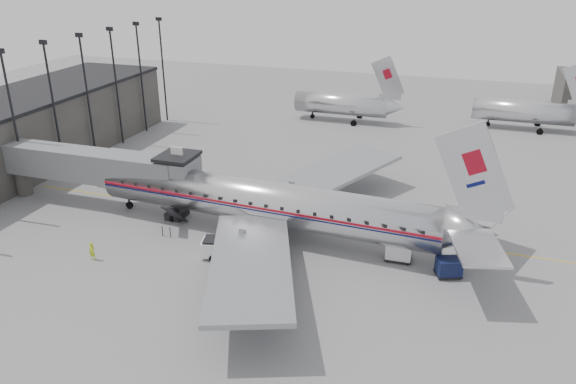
# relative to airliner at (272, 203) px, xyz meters

# --- Properties ---
(ground) EXTENTS (160.00, 160.00, 0.00)m
(ground) POSITION_rel_airliner_xyz_m (-0.79, -2.95, -3.17)
(ground) COLOR slate
(ground) RESTS_ON ground
(terminal) EXTENTS (12.00, 46.00, 8.00)m
(terminal) POSITION_rel_airliner_xyz_m (-34.79, 7.05, 0.83)
(terminal) COLOR #3B3935
(terminal) RESTS_ON ground
(apron_line) EXTENTS (60.00, 0.15, 0.01)m
(apron_line) POSITION_rel_airliner_xyz_m (2.21, 3.05, -3.17)
(apron_line) COLOR gold
(apron_line) RESTS_ON ground
(jet_bridge) EXTENTS (21.00, 6.20, 7.10)m
(jet_bridge) POSITION_rel_airliner_xyz_m (-17.46, 0.72, 1.01)
(jet_bridge) COLOR #595B5E
(jet_bridge) RESTS_ON ground
(floodlight_masts) EXTENTS (0.90, 42.25, 15.25)m
(floodlight_masts) POSITION_rel_airliner_xyz_m (-28.29, 10.05, 5.19)
(floodlight_masts) COLOR black
(floodlight_masts) RESTS_ON ground
(distant_aircraft_near) EXTENTS (16.39, 3.20, 10.26)m
(distant_aircraft_near) POSITION_rel_airliner_xyz_m (-2.59, 39.05, -0.44)
(distant_aircraft_near) COLOR silver
(distant_aircraft_near) RESTS_ON ground
(distant_aircraft_mid) EXTENTS (16.39, 3.20, 10.26)m
(distant_aircraft_mid) POSITION_rel_airliner_xyz_m (23.41, 43.05, -0.44)
(distant_aircraft_mid) COLOR silver
(distant_aircraft_mid) RESTS_ON ground
(airliner) EXTENTS (39.90, 36.90, 12.61)m
(airliner) POSITION_rel_airliner_xyz_m (0.00, 0.00, 0.00)
(airliner) COLOR silver
(airliner) RESTS_ON ground
(service_van) EXTENTS (5.00, 2.81, 2.22)m
(service_van) POSITION_rel_airliner_xyz_m (-1.91, -4.96, -2.01)
(service_van) COLOR white
(service_van) RESTS_ON ground
(baggage_cart_navy) EXTENTS (2.38, 2.11, 1.54)m
(baggage_cart_navy) POSITION_rel_airliner_xyz_m (15.71, -2.31, -2.35)
(baggage_cart_navy) COLOR #0E163A
(baggage_cart_navy) RESTS_ON ground
(baggage_cart_white) EXTENTS (2.23, 1.72, 1.72)m
(baggage_cart_white) POSITION_rel_airliner_xyz_m (11.58, -0.95, -2.26)
(baggage_cart_white) COLOR silver
(baggage_cart_white) RESTS_ON ground
(ramp_worker) EXTENTS (0.60, 0.41, 1.61)m
(ramp_worker) POSITION_rel_airliner_xyz_m (-12.79, -8.95, -2.37)
(ramp_worker) COLOR #ACCD18
(ramp_worker) RESTS_ON ground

